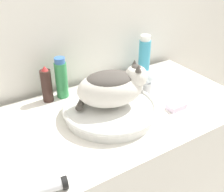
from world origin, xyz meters
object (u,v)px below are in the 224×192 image
object	(u,v)px
cat	(112,86)
mouthwash_bottle	(144,55)
shampoo_bottle_tall	(61,78)
soap_bar	(176,106)
cream_tube	(44,188)
hairspray_can_black	(47,85)
faucet	(146,82)

from	to	relation	value
cat	mouthwash_bottle	bearing A→B (deg)	54.50
shampoo_bottle_tall	soap_bar	world-z (taller)	shampoo_bottle_tall
cream_tube	mouthwash_bottle	bearing A→B (deg)	33.34
cat	shampoo_bottle_tall	world-z (taller)	cat
shampoo_bottle_tall	mouthwash_bottle	size ratio (longest dim) A/B	0.91
mouthwash_bottle	cream_tube	xyz separation A→B (m)	(-0.77, -0.51, -0.09)
mouthwash_bottle	hairspray_can_black	world-z (taller)	mouthwash_bottle
cat	shampoo_bottle_tall	bearing A→B (deg)	133.31
shampoo_bottle_tall	cream_tube	world-z (taller)	shampoo_bottle_tall
shampoo_bottle_tall	cream_tube	distance (m)	0.59
mouthwash_bottle	soap_bar	xyz separation A→B (m)	(-0.10, -0.37, -0.09)
faucet	shampoo_bottle_tall	xyz separation A→B (m)	(-0.33, 0.22, 0.01)
shampoo_bottle_tall	mouthwash_bottle	distance (m)	0.49
hairspray_can_black	cream_tube	world-z (taller)	hairspray_can_black
hairspray_can_black	cream_tube	bearing A→B (deg)	-112.49
cream_tube	soap_bar	xyz separation A→B (m)	(0.67, 0.13, -0.01)
faucet	cream_tube	bearing A→B (deg)	14.90
hairspray_can_black	shampoo_bottle_tall	bearing A→B (deg)	0.00
cat	faucet	distance (m)	0.22
cat	cream_tube	bearing A→B (deg)	-128.99
faucet	mouthwash_bottle	size ratio (longest dim) A/B	0.76
cat	hairspray_can_black	world-z (taller)	cat
faucet	cream_tube	distance (m)	0.68
soap_bar	hairspray_can_black	bearing A→B (deg)	140.77
shampoo_bottle_tall	soap_bar	xyz separation A→B (m)	(0.38, -0.37, -0.08)
faucet	soap_bar	bearing A→B (deg)	99.62
cream_tube	soap_bar	size ratio (longest dim) A/B	1.84
hairspray_can_black	soap_bar	world-z (taller)	hairspray_can_black
mouthwash_bottle	hairspray_can_black	xyz separation A→B (m)	(-0.56, 0.00, -0.02)
hairspray_can_black	soap_bar	bearing A→B (deg)	-39.23
faucet	soap_bar	xyz separation A→B (m)	(0.06, -0.15, -0.07)
shampoo_bottle_tall	hairspray_can_black	size ratio (longest dim) A/B	1.13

